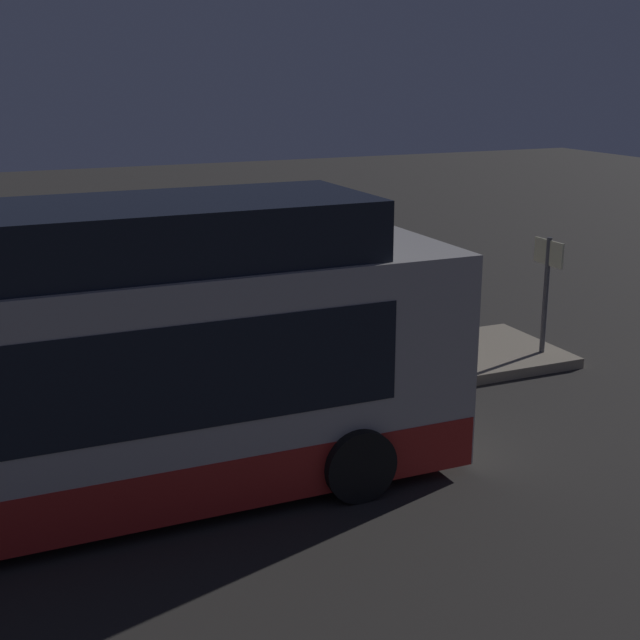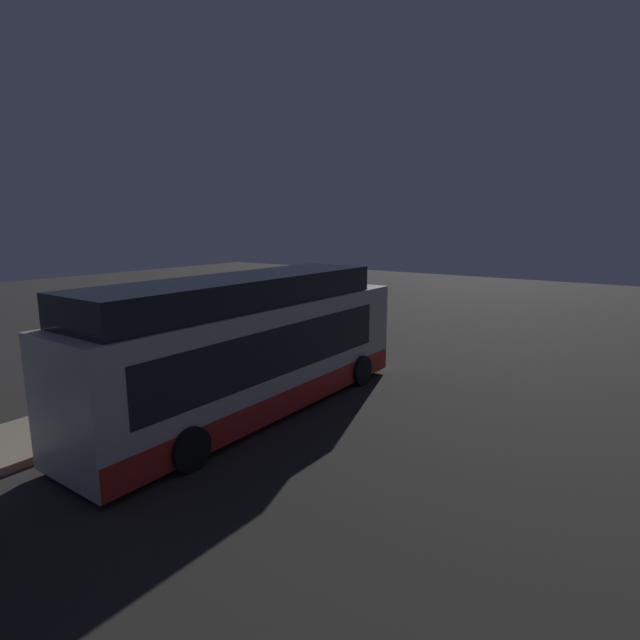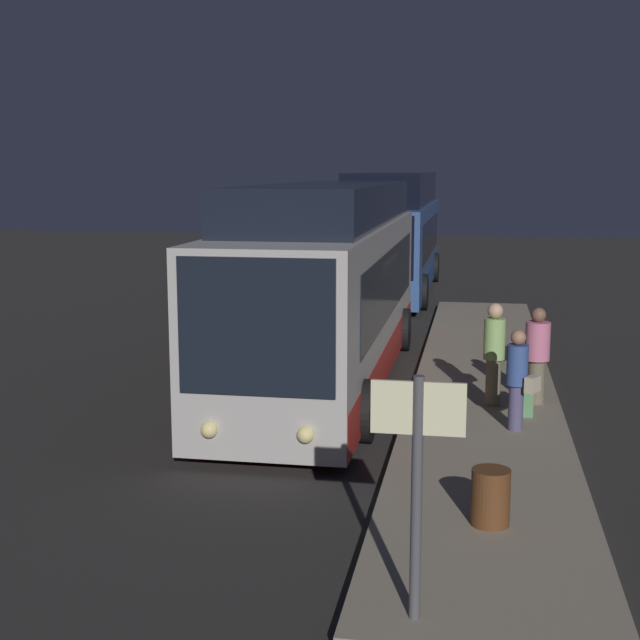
{
  "view_description": "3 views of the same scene",
  "coord_description": "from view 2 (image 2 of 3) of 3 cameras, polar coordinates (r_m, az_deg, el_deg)",
  "views": [
    {
      "loc": [
        -0.93,
        -10.9,
        5.47
      ],
      "look_at": [
        4.06,
        0.42,
        1.94
      ],
      "focal_mm": 50.0,
      "sensor_mm": 36.0,
      "label": 1
    },
    {
      "loc": [
        -9.88,
        -9.5,
        5.26
      ],
      "look_at": [
        4.06,
        0.42,
        1.94
      ],
      "focal_mm": 28.0,
      "sensor_mm": 36.0,
      "label": 2
    },
    {
      "loc": [
        16.99,
        2.73,
        4.16
      ],
      "look_at": [
        4.06,
        0.42,
        1.94
      ],
      "focal_mm": 50.0,
      "sensor_mm": 36.0,
      "label": 3
    }
  ],
  "objects": [
    {
      "name": "platform",
      "position": [
        16.67,
        -15.33,
        -7.46
      ],
      "size": [
        20.0,
        2.59,
        0.19
      ],
      "color": "gray",
      "rests_on": "ground"
    },
    {
      "name": "passenger_with_bags",
      "position": [
        18.09,
        -13.11,
        -2.67
      ],
      "size": [
        0.58,
        0.58,
        1.66
      ],
      "rotation": [
        0.0,
        0.0,
        0.57
      ],
      "color": "#6B604C",
      "rests_on": "platform"
    },
    {
      "name": "bus_lead",
      "position": [
        14.0,
        -7.77,
        -3.56
      ],
      "size": [
        11.17,
        2.77,
        3.88
      ],
      "color": "#B2ADA8",
      "rests_on": "ground"
    },
    {
      "name": "passenger_waiting",
      "position": [
        17.71,
        -10.97,
        -2.64
      ],
      "size": [
        0.6,
        0.45,
        1.76
      ],
      "rotation": [
        0.0,
        0.0,
        1.31
      ],
      "color": "#6B604C",
      "rests_on": "platform"
    },
    {
      "name": "trash_bin",
      "position": [
        21.69,
        -0.56,
        -1.64
      ],
      "size": [
        0.44,
        0.44,
        0.65
      ],
      "color": "#593319",
      "rests_on": "platform"
    },
    {
      "name": "suitcase",
      "position": [
        18.58,
        -10.91,
        -4.07
      ],
      "size": [
        0.45,
        0.2,
        0.85
      ],
      "color": "#598C59",
      "rests_on": "platform"
    },
    {
      "name": "ground",
      "position": [
        14.68,
        -8.0,
        -10.11
      ],
      "size": [
        80.0,
        80.0,
        0.0
      ],
      "primitive_type": "plane",
      "color": "#2B2826"
    },
    {
      "name": "passenger_boarding",
      "position": [
        18.98,
        -8.47,
        -1.97
      ],
      "size": [
        0.51,
        0.58,
        1.57
      ],
      "rotation": [
        0.0,
        0.0,
        -0.52
      ],
      "color": "#4C476B",
      "rests_on": "platform"
    },
    {
      "name": "sign_post",
      "position": [
        22.97,
        4.17,
        1.91
      ],
      "size": [
        0.1,
        0.82,
        2.23
      ],
      "color": "#4C4C51",
      "rests_on": "platform"
    }
  ]
}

